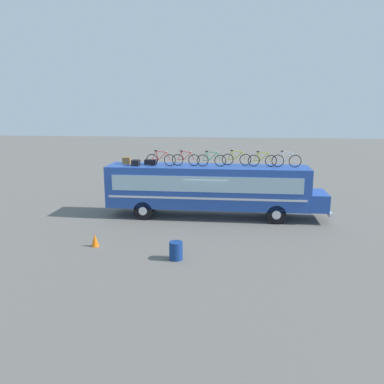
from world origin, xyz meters
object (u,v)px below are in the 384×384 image
at_px(rooftop_bicycle_3, 211,160).
at_px(rooftop_bicycle_5, 262,160).
at_px(rooftop_bicycle_1, 161,159).
at_px(traffic_cone, 95,240).
at_px(luggage_bag_1, 127,161).
at_px(luggage_bag_3, 151,162).
at_px(rooftop_bicycle_6, 286,160).
at_px(bus, 211,187).
at_px(trash_bin, 176,251).
at_px(luggage_bag_2, 136,163).
at_px(rooftop_bicycle_4, 236,159).
at_px(rooftop_bicycle_2, 186,159).

xyz_separation_m(rooftop_bicycle_3, rooftop_bicycle_5, (2.93, 0.27, -0.00)).
bearing_deg(rooftop_bicycle_1, traffic_cone, -112.20).
height_order(luggage_bag_1, rooftop_bicycle_5, rooftop_bicycle_5).
xyz_separation_m(luggage_bag_3, rooftop_bicycle_6, (7.94, -0.12, 0.24)).
bearing_deg(traffic_cone, rooftop_bicycle_6, 31.27).
bearing_deg(bus, traffic_cone, -131.88).
distance_m(luggage_bag_3, rooftop_bicycle_5, 6.59).
distance_m(bus, trash_bin, 7.10).
bearing_deg(bus, rooftop_bicycle_3, -76.01).
relative_size(luggage_bag_1, rooftop_bicycle_6, 0.27).
bearing_deg(rooftop_bicycle_6, luggage_bag_1, 178.85).
height_order(trash_bin, traffic_cone, trash_bin).
relative_size(luggage_bag_3, rooftop_bicycle_3, 0.40).
height_order(luggage_bag_2, traffic_cone, luggage_bag_2).
bearing_deg(trash_bin, rooftop_bicycle_1, 105.82).
bearing_deg(rooftop_bicycle_3, rooftop_bicycle_1, -177.17).
bearing_deg(rooftop_bicycle_1, rooftop_bicycle_5, 4.04).
bearing_deg(rooftop_bicycle_4, rooftop_bicycle_2, -171.27).
bearing_deg(bus, trash_bin, -98.64).
xyz_separation_m(luggage_bag_1, rooftop_bicycle_5, (8.07, -0.11, 0.17)).
xyz_separation_m(luggage_bag_1, rooftop_bicycle_6, (9.43, -0.19, 0.19)).
height_order(rooftop_bicycle_2, rooftop_bicycle_5, rooftop_bicycle_5).
distance_m(luggage_bag_2, rooftop_bicycle_5, 7.38).
relative_size(luggage_bag_2, rooftop_bicycle_3, 0.29).
relative_size(luggage_bag_2, rooftop_bicycle_4, 0.29).
bearing_deg(rooftop_bicycle_2, luggage_bag_2, -174.13).
distance_m(rooftop_bicycle_2, rooftop_bicycle_6, 5.80).
height_order(bus, luggage_bag_2, luggage_bag_2).
relative_size(luggage_bag_3, traffic_cone, 1.11).
relative_size(luggage_bag_1, rooftop_bicycle_4, 0.27).
xyz_separation_m(rooftop_bicycle_3, rooftop_bicycle_6, (4.29, 0.19, 0.01)).
relative_size(luggage_bag_2, rooftop_bicycle_6, 0.30).
height_order(rooftop_bicycle_1, rooftop_bicycle_3, rooftop_bicycle_1).
bearing_deg(rooftop_bicycle_1, rooftop_bicycle_4, 9.14).
height_order(luggage_bag_1, traffic_cone, luggage_bag_1).
bearing_deg(luggage_bag_2, traffic_cone, -97.56).
height_order(bus, rooftop_bicycle_2, rooftop_bicycle_2).
bearing_deg(rooftop_bicycle_4, rooftop_bicycle_6, -7.39).
relative_size(luggage_bag_2, trash_bin, 0.63).
relative_size(rooftop_bicycle_2, rooftop_bicycle_5, 0.99).
bearing_deg(luggage_bag_1, trash_bin, -60.23).
xyz_separation_m(rooftop_bicycle_5, traffic_cone, (-8.07, -5.81, -3.15)).
relative_size(luggage_bag_2, luggage_bag_3, 0.73).
relative_size(rooftop_bicycle_1, traffic_cone, 2.83).
xyz_separation_m(luggage_bag_1, traffic_cone, (-0.00, -5.92, -2.98)).
xyz_separation_m(rooftop_bicycle_1, rooftop_bicycle_5, (5.87, 0.42, -0.01)).
distance_m(rooftop_bicycle_1, rooftop_bicycle_5, 5.89).
height_order(rooftop_bicycle_3, traffic_cone, rooftop_bicycle_3).
bearing_deg(rooftop_bicycle_5, rooftop_bicycle_4, 168.92).
bearing_deg(luggage_bag_2, luggage_bag_1, 140.88).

